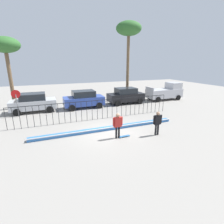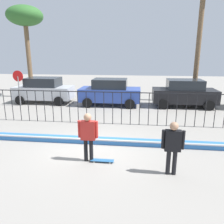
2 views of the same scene
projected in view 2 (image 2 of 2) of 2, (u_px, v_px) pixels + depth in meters
name	position (u px, v px, depth m)	size (l,w,h in m)	color
ground_plane	(92.00, 147.00, 8.77)	(60.00, 60.00, 0.00)	gray
bowl_coping_ledge	(94.00, 140.00, 9.17)	(11.00, 0.40, 0.27)	#2D6BB7
perimeter_fence	(104.00, 104.00, 11.48)	(14.04, 0.04, 1.73)	black
skateboarder	(88.00, 133.00, 7.41)	(0.70, 0.26, 1.72)	black
skateboard	(102.00, 160.00, 7.58)	(0.80, 0.20, 0.07)	#26598C
camera_operator	(173.00, 144.00, 6.58)	(0.69, 0.26, 1.70)	black
parked_car_silver	(44.00, 90.00, 16.55)	(4.30, 2.12, 1.90)	#B7BABF
parked_car_blue	(110.00, 92.00, 15.70)	(4.30, 2.12, 1.90)	#2D479E
parked_car_black	(184.00, 93.00, 15.27)	(4.30, 2.12, 1.90)	black
stop_sign	(19.00, 83.00, 15.35)	(0.76, 0.07, 2.50)	slate
palm_tree_short	(25.00, 18.00, 17.28)	(2.82, 2.82, 7.28)	brown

